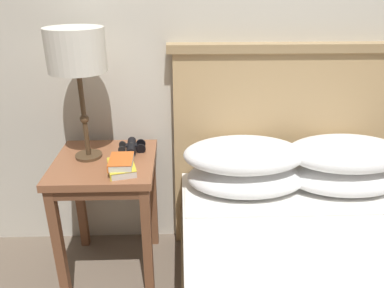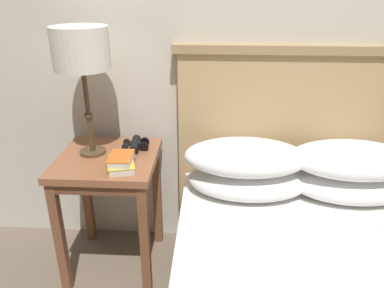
# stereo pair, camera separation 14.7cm
# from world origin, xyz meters

# --- Properties ---
(wall_back) EXTENTS (8.00, 0.06, 2.60)m
(wall_back) POSITION_xyz_m (0.00, 0.95, 1.30)
(wall_back) COLOR beige
(wall_back) RESTS_ON ground_plane
(nightstand) EXTENTS (0.49, 0.49, 0.67)m
(nightstand) POSITION_xyz_m (-0.53, 0.64, 0.56)
(nightstand) COLOR brown
(nightstand) RESTS_ON ground_plane
(table_lamp) EXTENTS (0.26, 0.26, 0.62)m
(table_lamp) POSITION_xyz_m (-0.61, 0.67, 1.17)
(table_lamp) COLOR #4C3823
(table_lamp) RESTS_ON nightstand
(book_on_nightstand) EXTENTS (0.16, 0.20, 0.04)m
(book_on_nightstand) POSITION_xyz_m (-0.43, 0.52, 0.68)
(book_on_nightstand) COLOR silver
(book_on_nightstand) RESTS_ON nightstand
(book_stacked_on_top) EXTENTS (0.11, 0.15, 0.03)m
(book_stacked_on_top) POSITION_xyz_m (-0.43, 0.51, 0.72)
(book_stacked_on_top) COLOR silver
(book_stacked_on_top) RESTS_ON book_on_nightstand
(binoculars_pair) EXTENTS (0.14, 0.16, 0.05)m
(binoculars_pair) POSITION_xyz_m (-0.40, 0.74, 0.69)
(binoculars_pair) COLOR black
(binoculars_pair) RESTS_ON nightstand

